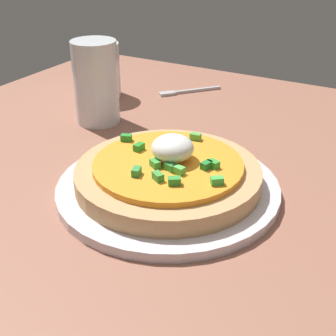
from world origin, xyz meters
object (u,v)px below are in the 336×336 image
plate (168,188)px  fork (185,92)px  cup_near (96,73)px  cup_far (96,86)px  pizza (168,172)px

plate → fork: 34.11cm
cup_near → plate: bearing=-39.8°
cup_far → pizza: bearing=-33.5°
plate → fork: (-14.07, 31.08, -0.31)cm
pizza → cup_far: bearing=146.5°
pizza → cup_near: 34.84cm
pizza → cup_near: bearing=140.2°
plate → pizza: 2.02cm
cup_far → fork: size_ratio=1.30×
pizza → fork: pizza is taller
cup_near → cup_far: 11.79cm
cup_near → fork: (12.67, 8.77, -3.90)cm
plate → fork: bearing=114.4°
cup_near → fork: 15.90cm
pizza → plate: bearing=-108.7°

